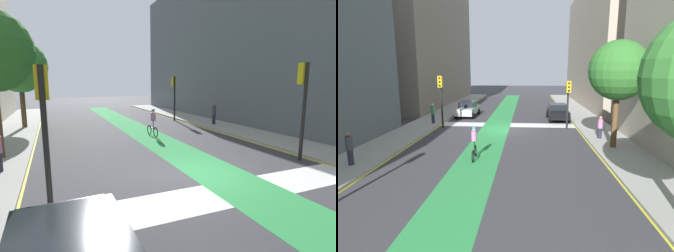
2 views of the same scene
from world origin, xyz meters
TOP-DOWN VIEW (x-y plane):
  - ground_plane at (0.00, 0.00)m, footprint 120.00×120.00m
  - bike_lane_paint at (0.95, 0.00)m, footprint 2.40×60.00m
  - crosswalk_band at (0.00, -2.00)m, footprint 12.00×1.80m
  - curb_stripe_left at (-6.00, 0.00)m, footprint 0.16×60.00m
  - sidewalk_right at (7.50, 0.00)m, footprint 3.00×60.00m
  - curb_stripe_right at (6.00, 0.00)m, footprint 0.16×60.00m
  - traffic_signal_near_right at (5.47, -0.17)m, footprint 0.35×0.52m
  - traffic_signal_near_left at (-5.10, -0.60)m, footprint 0.35×0.52m
  - traffic_signal_far_right at (5.63, 13.91)m, footprint 0.35×0.52m
  - cyclist_in_lane at (1.20, 7.73)m, footprint 0.32×1.73m
  - pedestrian_sidewalk_right_a at (7.28, 9.63)m, footprint 0.34×0.34m
  - street_tree_far at (-6.96, 14.34)m, footprint 3.96×3.96m

SIDE VIEW (x-z plane):
  - ground_plane at x=0.00m, z-range 0.00..0.00m
  - crosswalk_band at x=0.00m, z-range 0.00..0.01m
  - bike_lane_paint at x=0.95m, z-range 0.00..0.01m
  - curb_stripe_left at x=-6.00m, z-range 0.00..0.01m
  - curb_stripe_right at x=6.00m, z-range 0.00..0.01m
  - sidewalk_right at x=7.50m, z-range 0.00..0.15m
  - cyclist_in_lane at x=1.20m, z-range 0.04..1.90m
  - pedestrian_sidewalk_right_a at x=7.28m, z-range 0.17..1.91m
  - traffic_signal_near_left at x=-5.10m, z-range 0.82..4.84m
  - traffic_signal_far_right at x=5.63m, z-range 0.83..4.96m
  - traffic_signal_near_right at x=5.47m, z-range 0.88..5.31m
  - street_tree_far at x=-6.96m, z-range 1.46..8.07m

